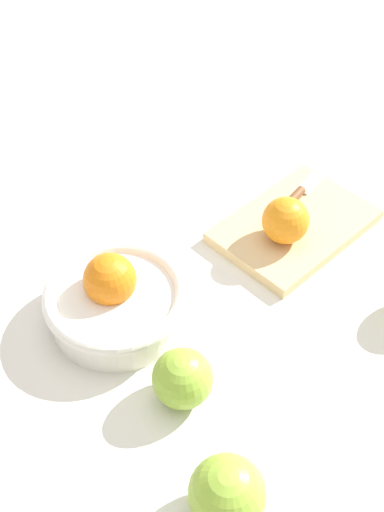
{
  "coord_description": "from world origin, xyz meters",
  "views": [
    {
      "loc": [
        -0.47,
        -0.4,
        0.7
      ],
      "look_at": [
        -0.07,
        0.1,
        0.04
      ],
      "focal_mm": 46.32,
      "sensor_mm": 36.0,
      "label": 1
    }
  ],
  "objects_px": {
    "cutting_board": "(294,226)",
    "apple_front_left_2": "(183,378)",
    "bowl": "(116,300)",
    "orange_on_board": "(286,220)",
    "apple_front_left": "(227,494)",
    "knife": "(305,187)"
  },
  "relations": [
    {
      "from": "apple_front_left",
      "to": "cutting_board",
      "type": "bearing_deg",
      "value": 35.27
    },
    {
      "from": "apple_front_left",
      "to": "bowl",
      "type": "bearing_deg",
      "value": 77.77
    },
    {
      "from": "cutting_board",
      "to": "orange_on_board",
      "type": "xyz_separation_m",
      "value": [
        -0.04,
        -0.01,
        0.04
      ]
    },
    {
      "from": "bowl",
      "to": "orange_on_board",
      "type": "height_order",
      "value": "bowl"
    },
    {
      "from": "orange_on_board",
      "to": "apple_front_left",
      "type": "xyz_separation_m",
      "value": [
        -0.33,
        -0.25,
        -0.01
      ]
    },
    {
      "from": "cutting_board",
      "to": "apple_front_left_2",
      "type": "relative_size",
      "value": 3.2
    },
    {
      "from": "bowl",
      "to": "apple_front_left",
      "type": "relative_size",
      "value": 2.34
    },
    {
      "from": "cutting_board",
      "to": "apple_front_left",
      "type": "bearing_deg",
      "value": -144.73
    },
    {
      "from": "knife",
      "to": "apple_front_left_2",
      "type": "distance_m",
      "value": 0.41
    },
    {
      "from": "cutting_board",
      "to": "apple_front_left_2",
      "type": "height_order",
      "value": "apple_front_left_2"
    },
    {
      "from": "bowl",
      "to": "cutting_board",
      "type": "relative_size",
      "value": 0.81
    },
    {
      "from": "cutting_board",
      "to": "apple_front_left",
      "type": "height_order",
      "value": "apple_front_left"
    },
    {
      "from": "bowl",
      "to": "cutting_board",
      "type": "xyz_separation_m",
      "value": [
        0.3,
        -0.03,
        -0.03
      ]
    },
    {
      "from": "bowl",
      "to": "cutting_board",
      "type": "distance_m",
      "value": 0.31
    },
    {
      "from": "knife",
      "to": "apple_front_left",
      "type": "distance_m",
      "value": 0.53
    },
    {
      "from": "bowl",
      "to": "knife",
      "type": "bearing_deg",
      "value": 1.86
    },
    {
      "from": "bowl",
      "to": "orange_on_board",
      "type": "relative_size",
      "value": 2.8
    },
    {
      "from": "apple_front_left_2",
      "to": "knife",
      "type": "bearing_deg",
      "value": 23.31
    },
    {
      "from": "cutting_board",
      "to": "apple_front_left_2",
      "type": "bearing_deg",
      "value": -159.06
    },
    {
      "from": "orange_on_board",
      "to": "apple_front_left_2",
      "type": "height_order",
      "value": "orange_on_board"
    },
    {
      "from": "orange_on_board",
      "to": "cutting_board",
      "type": "bearing_deg",
      "value": 18.96
    },
    {
      "from": "orange_on_board",
      "to": "apple_front_left",
      "type": "height_order",
      "value": "orange_on_board"
    }
  ]
}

